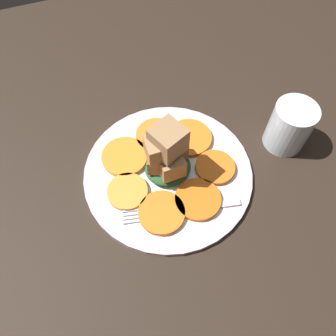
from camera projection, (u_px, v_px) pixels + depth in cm
name	position (u px, v px, depth cm)	size (l,w,h in cm)	color
table_slab	(168.00, 177.00, 59.54)	(120.00, 120.00, 2.00)	black
plate	(168.00, 173.00, 58.24)	(29.77, 29.77, 1.05)	silver
carrot_slice_0	(162.00, 213.00, 53.19)	(7.67, 7.67, 0.92)	orange
carrot_slice_1	(198.00, 199.00, 54.41)	(7.71, 7.71, 0.92)	orange
carrot_slice_2	(215.00, 167.00, 57.58)	(6.96, 6.96, 0.92)	orange
carrot_slice_3	(189.00, 138.00, 60.85)	(8.29, 8.29, 0.92)	orange
carrot_slice_4	(156.00, 135.00, 61.13)	(7.65, 7.65, 0.92)	orange
carrot_slice_5	(125.00, 157.00, 58.72)	(8.26, 8.26, 0.92)	orange
carrot_slice_6	(127.00, 192.00, 55.14)	(6.90, 6.90, 0.92)	orange
center_pile	(167.00, 156.00, 53.54)	(8.06, 7.25, 11.67)	#235128
fork	(179.00, 210.00, 53.71)	(19.49, 5.82, 0.40)	silver
water_glass	(290.00, 126.00, 58.45)	(7.52, 7.52, 9.10)	silver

